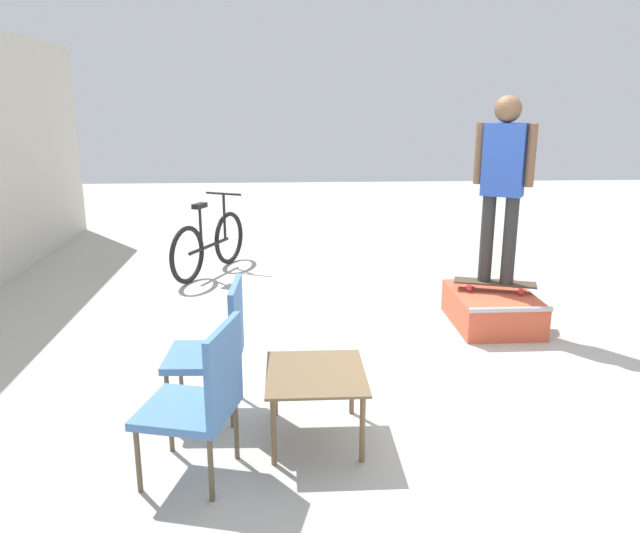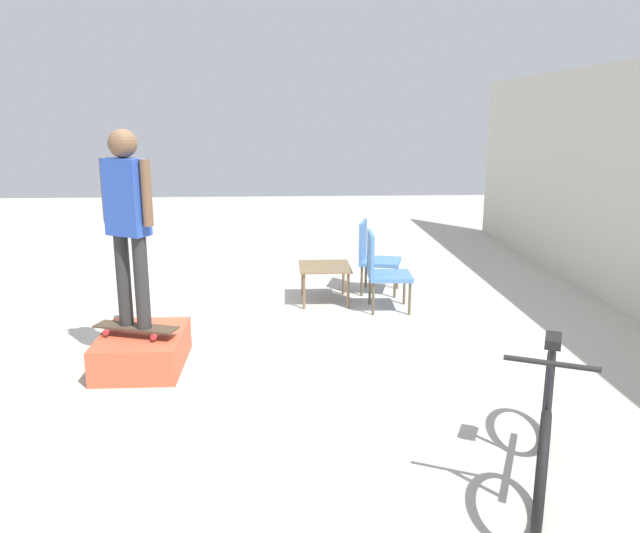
{
  "view_description": "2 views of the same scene",
  "coord_description": "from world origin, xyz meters",
  "px_view_note": "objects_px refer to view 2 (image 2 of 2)",
  "views": [
    {
      "loc": [
        -4.79,
        1.15,
        2.21
      ],
      "look_at": [
        0.15,
        0.88,
        0.87
      ],
      "focal_mm": 35.0,
      "sensor_mm": 36.0,
      "label": 1
    },
    {
      "loc": [
        6.7,
        0.49,
        2.34
      ],
      "look_at": [
        0.35,
        0.84,
        0.8
      ],
      "focal_mm": 35.0,
      "sensor_mm": 36.0,
      "label": 2
    }
  ],
  "objects_px": {
    "skate_ramp_box": "(143,349)",
    "bicycle": "(545,427)",
    "skateboard_on_ramp": "(136,327)",
    "patio_chair_left": "(373,254)",
    "patio_chair_right": "(382,268)",
    "person_skater": "(128,212)",
    "coffee_table": "(325,271)"
  },
  "relations": [
    {
      "from": "person_skater",
      "to": "coffee_table",
      "type": "relative_size",
      "value": 2.5
    },
    {
      "from": "person_skater",
      "to": "patio_chair_left",
      "type": "bearing_deg",
      "value": 75.22
    },
    {
      "from": "skateboard_on_ramp",
      "to": "patio_chair_left",
      "type": "bearing_deg",
      "value": 62.38
    },
    {
      "from": "skate_ramp_box",
      "to": "patio_chair_right",
      "type": "height_order",
      "value": "patio_chair_right"
    },
    {
      "from": "skateboard_on_ramp",
      "to": "patio_chair_right",
      "type": "xyz_separation_m",
      "value": [
        -1.74,
        2.58,
        0.12
      ]
    },
    {
      "from": "person_skater",
      "to": "patio_chair_left",
      "type": "distance_m",
      "value": 3.75
    },
    {
      "from": "skateboard_on_ramp",
      "to": "person_skater",
      "type": "bearing_deg",
      "value": -86.13
    },
    {
      "from": "skate_ramp_box",
      "to": "bicycle",
      "type": "xyz_separation_m",
      "value": [
        2.11,
        3.04,
        0.21
      ]
    },
    {
      "from": "person_skater",
      "to": "bicycle",
      "type": "xyz_separation_m",
      "value": [
        2.03,
        3.07,
        -1.12
      ]
    },
    {
      "from": "skateboard_on_ramp",
      "to": "bicycle",
      "type": "relative_size",
      "value": 0.51
    },
    {
      "from": "patio_chair_right",
      "to": "bicycle",
      "type": "height_order",
      "value": "bicycle"
    },
    {
      "from": "patio_chair_right",
      "to": "bicycle",
      "type": "distance_m",
      "value": 3.81
    },
    {
      "from": "patio_chair_left",
      "to": "bicycle",
      "type": "xyz_separation_m",
      "value": [
        4.57,
        0.49,
        -0.15
      ]
    },
    {
      "from": "skate_ramp_box",
      "to": "bicycle",
      "type": "relative_size",
      "value": 0.64
    },
    {
      "from": "skate_ramp_box",
      "to": "bicycle",
      "type": "height_order",
      "value": "bicycle"
    },
    {
      "from": "person_skater",
      "to": "coffee_table",
      "type": "xyz_separation_m",
      "value": [
        -2.12,
        1.9,
        -1.09
      ]
    },
    {
      "from": "skateboard_on_ramp",
      "to": "patio_chair_left",
      "type": "height_order",
      "value": "patio_chair_left"
    },
    {
      "from": "skate_ramp_box",
      "to": "person_skater",
      "type": "bearing_deg",
      "value": -23.9
    },
    {
      "from": "skate_ramp_box",
      "to": "patio_chair_right",
      "type": "relative_size",
      "value": 1.06
    },
    {
      "from": "person_skater",
      "to": "patio_chair_right",
      "type": "distance_m",
      "value": 3.26
    },
    {
      "from": "person_skater",
      "to": "bicycle",
      "type": "relative_size",
      "value": 1.13
    },
    {
      "from": "bicycle",
      "to": "skateboard_on_ramp",
      "type": "bearing_deg",
      "value": -98.82
    },
    {
      "from": "coffee_table",
      "to": "patio_chair_left",
      "type": "relative_size",
      "value": 0.74
    },
    {
      "from": "skate_ramp_box",
      "to": "skateboard_on_ramp",
      "type": "bearing_deg",
      "value": -23.9
    },
    {
      "from": "person_skater",
      "to": "patio_chair_right",
      "type": "xyz_separation_m",
      "value": [
        -1.74,
        2.58,
        -0.97
      ]
    },
    {
      "from": "patio_chair_left",
      "to": "bicycle",
      "type": "distance_m",
      "value": 4.6
    },
    {
      "from": "skateboard_on_ramp",
      "to": "patio_chair_right",
      "type": "bearing_deg",
      "value": 51.86
    },
    {
      "from": "skateboard_on_ramp",
      "to": "patio_chair_left",
      "type": "xyz_separation_m",
      "value": [
        -2.54,
        2.58,
        0.12
      ]
    },
    {
      "from": "skate_ramp_box",
      "to": "coffee_table",
      "type": "xyz_separation_m",
      "value": [
        -2.05,
        1.87,
        0.25
      ]
    },
    {
      "from": "coffee_table",
      "to": "person_skater",
      "type": "bearing_deg",
      "value": -41.87
    },
    {
      "from": "skate_ramp_box",
      "to": "coffee_table",
      "type": "bearing_deg",
      "value": 137.63
    },
    {
      "from": "coffee_table",
      "to": "bicycle",
      "type": "distance_m",
      "value": 4.32
    }
  ]
}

